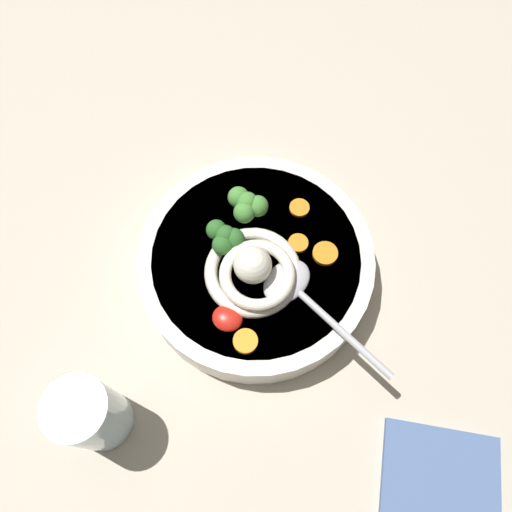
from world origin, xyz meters
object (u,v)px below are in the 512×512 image
at_px(folded_napkin, 440,483).
at_px(soup_spoon, 296,289).
at_px(soup_bowl, 256,264).
at_px(noodle_pile, 254,271).
at_px(drinking_glass, 91,415).

bearing_deg(folded_napkin, soup_spoon, 143.38).
height_order(soup_bowl, noodle_pile, noodle_pile).
bearing_deg(soup_spoon, soup_bowl, -180.00).
bearing_deg(soup_bowl, noodle_pile, -79.08).
xyz_separation_m(soup_bowl, drinking_glass, (-0.11, -0.22, 0.03)).
xyz_separation_m(soup_bowl, soup_spoon, (0.05, -0.03, 0.03)).
bearing_deg(drinking_glass, noodle_pile, 58.79).
bearing_deg(folded_napkin, noodle_pile, 148.22).
xyz_separation_m(soup_bowl, folded_napkin, (0.25, -0.18, -0.02)).
bearing_deg(drinking_glass, folded_napkin, 6.02).
relative_size(soup_bowl, folded_napkin, 2.25).
height_order(noodle_pile, folded_napkin, noodle_pile).
bearing_deg(noodle_pile, drinking_glass, -121.21).
distance_m(noodle_pile, drinking_glass, 0.22).
height_order(noodle_pile, drinking_glass, drinking_glass).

